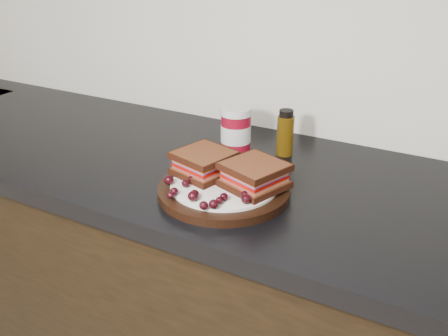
# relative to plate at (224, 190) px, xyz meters

# --- Properties ---
(base_cabinets) EXTENTS (3.96, 0.58, 0.86)m
(base_cabinets) POSITION_rel_plate_xyz_m (-0.23, 0.11, -0.48)
(base_cabinets) COLOR black
(base_cabinets) RESTS_ON ground_plane
(countertop) EXTENTS (3.98, 0.60, 0.04)m
(countertop) POSITION_rel_plate_xyz_m (-0.23, 0.11, -0.03)
(countertop) COLOR black
(countertop) RESTS_ON base_cabinets
(plate) EXTENTS (0.28, 0.28, 0.02)m
(plate) POSITION_rel_plate_xyz_m (0.00, 0.00, 0.00)
(plate) COLOR black
(plate) RESTS_ON countertop
(sandwich_left) EXTENTS (0.14, 0.14, 0.05)m
(sandwich_left) POSITION_rel_plate_xyz_m (-0.06, 0.02, 0.04)
(sandwich_left) COLOR brown
(sandwich_left) RESTS_ON plate
(sandwich_right) EXTENTS (0.15, 0.15, 0.05)m
(sandwich_right) POSITION_rel_plate_xyz_m (0.06, 0.02, 0.04)
(sandwich_right) COLOR brown
(sandwich_right) RESTS_ON plate
(grape_0) EXTENTS (0.02, 0.02, 0.02)m
(grape_0) POSITION_rel_plate_xyz_m (-0.10, -0.06, 0.02)
(grape_0) COLOR black
(grape_0) RESTS_ON plate
(grape_1) EXTENTS (0.02, 0.02, 0.02)m
(grape_1) POSITION_rel_plate_xyz_m (-0.06, -0.05, 0.02)
(grape_1) COLOR black
(grape_1) RESTS_ON plate
(grape_2) EXTENTS (0.02, 0.02, 0.02)m
(grape_2) POSITION_rel_plate_xyz_m (-0.06, -0.09, 0.02)
(grape_2) COLOR black
(grape_2) RESTS_ON plate
(grape_3) EXTENTS (0.02, 0.02, 0.01)m
(grape_3) POSITION_rel_plate_xyz_m (-0.06, -0.11, 0.02)
(grape_3) COLOR black
(grape_3) RESTS_ON plate
(grape_4) EXTENTS (0.02, 0.02, 0.02)m
(grape_4) POSITION_rel_plate_xyz_m (-0.02, -0.09, 0.02)
(grape_4) COLOR black
(grape_4) RESTS_ON plate
(grape_5) EXTENTS (0.02, 0.02, 0.02)m
(grape_5) POSITION_rel_plate_xyz_m (-0.02, -0.08, 0.02)
(grape_5) COLOR black
(grape_5) RESTS_ON plate
(grape_6) EXTENTS (0.02, 0.02, 0.02)m
(grape_6) POSITION_rel_plate_xyz_m (0.02, -0.11, 0.02)
(grape_6) COLOR black
(grape_6) RESTS_ON plate
(grape_7) EXTENTS (0.02, 0.02, 0.02)m
(grape_7) POSITION_rel_plate_xyz_m (0.03, -0.10, 0.02)
(grape_7) COLOR black
(grape_7) RESTS_ON plate
(grape_8) EXTENTS (0.02, 0.02, 0.01)m
(grape_8) POSITION_rel_plate_xyz_m (0.03, -0.08, 0.02)
(grape_8) COLOR black
(grape_8) RESTS_ON plate
(grape_9) EXTENTS (0.02, 0.02, 0.02)m
(grape_9) POSITION_rel_plate_xyz_m (0.04, -0.06, 0.02)
(grape_9) COLOR black
(grape_9) RESTS_ON plate
(grape_10) EXTENTS (0.02, 0.02, 0.02)m
(grape_10) POSITION_rel_plate_xyz_m (0.08, -0.05, 0.02)
(grape_10) COLOR black
(grape_10) RESTS_ON plate
(grape_11) EXTENTS (0.02, 0.02, 0.02)m
(grape_11) POSITION_rel_plate_xyz_m (0.07, -0.04, 0.02)
(grape_11) COLOR black
(grape_11) RESTS_ON plate
(grape_12) EXTENTS (0.02, 0.02, 0.02)m
(grape_12) POSITION_rel_plate_xyz_m (0.09, -0.03, 0.02)
(grape_12) COLOR black
(grape_12) RESTS_ON plate
(grape_13) EXTENTS (0.02, 0.02, 0.01)m
(grape_13) POSITION_rel_plate_xyz_m (0.09, 0.02, 0.02)
(grape_13) COLOR black
(grape_13) RESTS_ON plate
(grape_14) EXTENTS (0.02, 0.02, 0.01)m
(grape_14) POSITION_rel_plate_xyz_m (0.08, 0.02, 0.02)
(grape_14) COLOR black
(grape_14) RESTS_ON plate
(grape_15) EXTENTS (0.02, 0.02, 0.02)m
(grape_15) POSITION_rel_plate_xyz_m (0.06, 0.03, 0.02)
(grape_15) COLOR black
(grape_15) RESTS_ON plate
(grape_16) EXTENTS (0.02, 0.02, 0.02)m
(grape_16) POSITION_rel_plate_xyz_m (-0.04, 0.06, 0.02)
(grape_16) COLOR black
(grape_16) RESTS_ON plate
(grape_17) EXTENTS (0.02, 0.02, 0.02)m
(grape_17) POSITION_rel_plate_xyz_m (-0.05, 0.05, 0.02)
(grape_17) COLOR black
(grape_17) RESTS_ON plate
(grape_18) EXTENTS (0.02, 0.02, 0.02)m
(grape_18) POSITION_rel_plate_xyz_m (-0.07, 0.04, 0.02)
(grape_18) COLOR black
(grape_18) RESTS_ON plate
(grape_19) EXTENTS (0.02, 0.02, 0.02)m
(grape_19) POSITION_rel_plate_xyz_m (-0.08, 0.02, 0.02)
(grape_19) COLOR black
(grape_19) RESTS_ON plate
(grape_20) EXTENTS (0.02, 0.02, 0.02)m
(grape_20) POSITION_rel_plate_xyz_m (-0.06, -0.01, 0.02)
(grape_20) COLOR black
(grape_20) RESTS_ON plate
(grape_21) EXTENTS (0.02, 0.02, 0.02)m
(grape_21) POSITION_rel_plate_xyz_m (-0.06, -0.03, 0.02)
(grape_21) COLOR black
(grape_21) RESTS_ON plate
(grape_22) EXTENTS (0.02, 0.02, 0.02)m
(grape_22) POSITION_rel_plate_xyz_m (-0.04, 0.03, 0.02)
(grape_22) COLOR black
(grape_22) RESTS_ON plate
(grape_23) EXTENTS (0.02, 0.02, 0.02)m
(grape_23) POSITION_rel_plate_xyz_m (-0.09, 0.03, 0.02)
(grape_23) COLOR black
(grape_23) RESTS_ON plate
(grape_24) EXTENTS (0.02, 0.02, 0.01)m
(grape_24) POSITION_rel_plate_xyz_m (-0.07, 0.01, 0.02)
(grape_24) COLOR black
(grape_24) RESTS_ON plate
(condiment_jar) EXTENTS (0.09, 0.09, 0.12)m
(condiment_jar) POSITION_rel_plate_xyz_m (-0.09, 0.22, 0.05)
(condiment_jar) COLOR maroon
(condiment_jar) RESTS_ON countertop
(oil_bottle) EXTENTS (0.05, 0.05, 0.12)m
(oil_bottle) POSITION_rel_plate_xyz_m (0.03, 0.26, 0.05)
(oil_bottle) COLOR #442E06
(oil_bottle) RESTS_ON countertop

